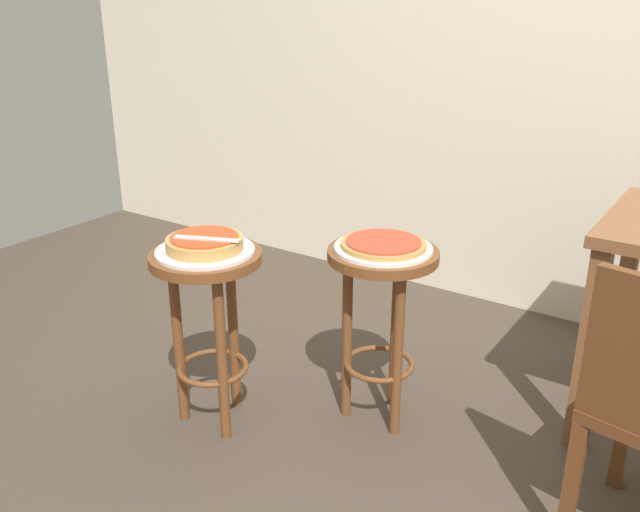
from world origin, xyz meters
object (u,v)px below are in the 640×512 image
at_px(stool_foreground, 208,299).
at_px(pizza_middle, 383,244).
at_px(pizza_server_knife, 207,239).
at_px(serving_plate_foreground, 205,251).
at_px(serving_plate_middle, 383,248).
at_px(pizza_foreground, 205,243).
at_px(stool_middle, 382,296).

bearing_deg(stool_foreground, pizza_middle, 36.59).
xyz_separation_m(pizza_middle, pizza_server_knife, (-0.44, -0.37, 0.04)).
xyz_separation_m(serving_plate_foreground, serving_plate_middle, (0.47, 0.35, 0.00)).
bearing_deg(pizza_foreground, pizza_server_knife, -33.69).
distance_m(stool_middle, pizza_server_knife, 0.62).
xyz_separation_m(stool_foreground, pizza_middle, (0.47, 0.35, 0.19)).
distance_m(serving_plate_foreground, pizza_server_knife, 0.07).
xyz_separation_m(serving_plate_foreground, pizza_middle, (0.47, 0.35, 0.02)).
height_order(stool_foreground, stool_middle, same).
distance_m(serving_plate_foreground, pizza_foreground, 0.03).
distance_m(serving_plate_foreground, stool_middle, 0.62).
bearing_deg(pizza_middle, pizza_server_knife, -140.05).
bearing_deg(serving_plate_foreground, pizza_foreground, 0.00).
height_order(serving_plate_foreground, serving_plate_middle, same).
relative_size(stool_middle, pizza_server_knife, 2.95).
bearing_deg(pizza_server_knife, serving_plate_middle, 16.98).
relative_size(pizza_foreground, stool_middle, 0.39).
height_order(pizza_foreground, pizza_middle, pizza_foreground).
height_order(pizza_middle, pizza_server_knife, pizza_server_knife).
xyz_separation_m(serving_plate_foreground, pizza_foreground, (0.00, 0.00, 0.03)).
distance_m(serving_plate_middle, pizza_middle, 0.02).
relative_size(stool_middle, serving_plate_middle, 1.97).
bearing_deg(pizza_server_knife, pizza_middle, 16.98).
distance_m(pizza_foreground, stool_middle, 0.63).
relative_size(stool_foreground, pizza_middle, 2.27).
distance_m(stool_middle, pizza_middle, 0.19).
relative_size(stool_foreground, serving_plate_middle, 1.97).
bearing_deg(stool_middle, stool_foreground, -143.41).
xyz_separation_m(serving_plate_middle, pizza_server_knife, (-0.44, -0.37, 0.06)).
xyz_separation_m(serving_plate_foreground, stool_middle, (0.47, 0.35, -0.18)).
relative_size(serving_plate_foreground, stool_middle, 0.51).
height_order(serving_plate_foreground, pizza_foreground, pizza_foreground).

